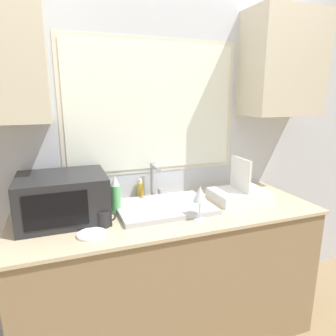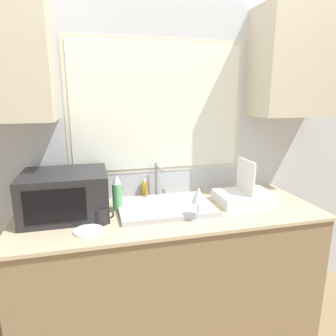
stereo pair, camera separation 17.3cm
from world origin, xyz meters
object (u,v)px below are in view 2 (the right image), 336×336
object	(u,v)px
faucet	(158,178)
mug_near_sink	(102,216)
microwave	(65,194)
dish_rack	(244,196)
wine_glass	(199,196)
soap_bottle	(145,189)
spray_bottle	(117,193)

from	to	relation	value
faucet	mug_near_sink	xyz separation A→B (m)	(-0.39, -0.34, -0.10)
mug_near_sink	microwave	bearing A→B (deg)	138.46
microwave	dish_rack	distance (m)	1.12
microwave	wine_glass	size ratio (longest dim) A/B	2.39
faucet	dish_rack	size ratio (longest dim) A/B	0.68
dish_rack	mug_near_sink	bearing A→B (deg)	-173.42
dish_rack	wine_glass	size ratio (longest dim) A/B	1.82
dish_rack	soap_bottle	size ratio (longest dim) A/B	2.70
faucet	soap_bottle	bearing A→B (deg)	154.44
soap_bottle	mug_near_sink	bearing A→B (deg)	-128.84
wine_glass	dish_rack	bearing A→B (deg)	27.23
faucet	microwave	world-z (taller)	microwave
soap_bottle	wine_glass	world-z (taller)	wine_glass
soap_bottle	mug_near_sink	distance (m)	0.49
microwave	wine_glass	bearing A→B (deg)	-20.71
mug_near_sink	wine_glass	bearing A→B (deg)	-10.60
wine_glass	microwave	bearing A→B (deg)	159.29
faucet	mug_near_sink	distance (m)	0.53
faucet	microwave	xyz separation A→B (m)	(-0.59, -0.17, -0.01)
microwave	spray_bottle	bearing A→B (deg)	1.46
mug_near_sink	wine_glass	distance (m)	0.54
microwave	mug_near_sink	bearing A→B (deg)	-41.54
wine_glass	mug_near_sink	bearing A→B (deg)	169.40
faucet	soap_bottle	world-z (taller)	faucet
microwave	soap_bottle	world-z (taller)	microwave
microwave	wine_glass	distance (m)	0.77
spray_bottle	wine_glass	xyz separation A→B (m)	(0.42, -0.28, 0.04)
dish_rack	mug_near_sink	distance (m)	0.93
spray_bottle	soap_bottle	distance (m)	0.29
dish_rack	microwave	bearing A→B (deg)	176.50
dish_rack	soap_bottle	xyz separation A→B (m)	(-0.61, 0.28, 0.01)
spray_bottle	soap_bottle	size ratio (longest dim) A/B	1.68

